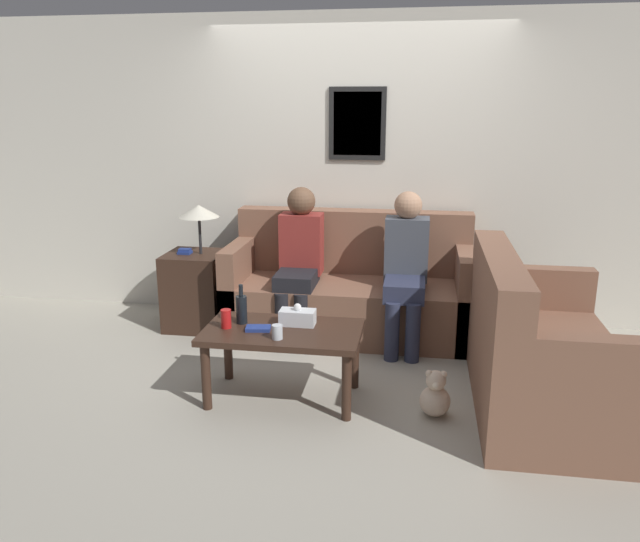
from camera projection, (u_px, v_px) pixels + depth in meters
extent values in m
plane|color=#ADA899|center=(342.00, 354.00, 4.81)|extent=(16.00, 16.00, 0.00)
cube|color=silver|center=(357.00, 171.00, 5.37)|extent=(9.00, 0.06, 2.60)
cube|color=black|center=(357.00, 124.00, 5.22)|extent=(0.48, 0.02, 0.60)
cube|color=beige|center=(357.00, 124.00, 5.22)|extent=(0.40, 0.01, 0.52)
cube|color=brown|center=(349.00, 308.00, 5.18)|extent=(1.99, 0.84, 0.45)
cube|color=brown|center=(354.00, 241.00, 5.35)|extent=(1.99, 0.20, 0.54)
cube|color=brown|center=(241.00, 285.00, 5.28)|extent=(0.14, 0.84, 0.75)
cube|color=brown|center=(464.00, 296.00, 5.00)|extent=(0.14, 0.84, 0.75)
cube|color=brown|center=(545.00, 375.00, 3.90)|extent=(0.84, 1.51, 0.45)
cube|color=brown|center=(498.00, 298.00, 3.82)|extent=(0.20, 1.51, 0.54)
cube|color=brown|center=(572.00, 405.00, 3.21)|extent=(0.84, 0.14, 0.75)
cube|color=brown|center=(529.00, 317.00, 4.51)|extent=(0.84, 0.14, 0.75)
cube|color=#382319|center=(282.00, 332.00, 3.98)|extent=(1.01, 0.58, 0.04)
cylinder|color=#382319|center=(206.00, 377.00, 3.90)|extent=(0.06, 0.06, 0.44)
cylinder|color=#382319|center=(347.00, 387.00, 3.76)|extent=(0.06, 0.06, 0.44)
cylinder|color=#382319|center=(228.00, 349.00, 4.33)|extent=(0.06, 0.06, 0.44)
cylinder|color=#382319|center=(355.00, 357.00, 4.20)|extent=(0.06, 0.06, 0.44)
cube|color=#382319|center=(196.00, 290.00, 5.31)|extent=(0.48, 0.48, 0.65)
cylinder|color=#262628|center=(200.00, 234.00, 5.17)|extent=(0.02, 0.02, 0.33)
cone|color=beige|center=(199.00, 211.00, 5.12)|extent=(0.33, 0.33, 0.10)
cube|color=navy|center=(185.00, 252.00, 5.21)|extent=(0.11, 0.09, 0.02)
cube|color=navy|center=(185.00, 250.00, 5.20)|extent=(0.10, 0.07, 0.02)
cylinder|color=black|center=(242.00, 310.00, 4.07)|extent=(0.07, 0.07, 0.18)
cylinder|color=black|center=(241.00, 290.00, 4.03)|extent=(0.03, 0.03, 0.08)
cylinder|color=silver|center=(277.00, 332.00, 3.81)|extent=(0.07, 0.07, 0.09)
cube|color=navy|center=(258.00, 328.00, 3.96)|extent=(0.17, 0.12, 0.02)
cylinder|color=red|center=(226.00, 319.00, 3.99)|extent=(0.07, 0.07, 0.12)
cube|color=silver|center=(298.00, 317.00, 4.05)|extent=(0.23, 0.12, 0.10)
sphere|color=white|center=(297.00, 307.00, 4.03)|extent=(0.05, 0.05, 0.05)
cube|color=black|center=(297.00, 280.00, 4.99)|extent=(0.31, 0.44, 0.14)
cylinder|color=black|center=(282.00, 321.00, 4.86)|extent=(0.11, 0.11, 0.45)
cylinder|color=black|center=(301.00, 322.00, 4.84)|extent=(0.11, 0.11, 0.45)
cube|color=maroon|center=(302.00, 244.00, 5.13)|extent=(0.34, 0.22, 0.50)
sphere|color=brown|center=(301.00, 201.00, 5.04)|extent=(0.23, 0.23, 0.23)
cube|color=#2D334C|center=(405.00, 288.00, 4.78)|extent=(0.31, 0.46, 0.14)
cylinder|color=#2D334C|center=(392.00, 332.00, 4.64)|extent=(0.11, 0.11, 0.45)
cylinder|color=#2D334C|center=(413.00, 333.00, 4.62)|extent=(0.11, 0.11, 0.45)
cube|color=#474C56|center=(407.00, 249.00, 4.93)|extent=(0.34, 0.22, 0.50)
sphere|color=tan|center=(408.00, 205.00, 4.84)|extent=(0.22, 0.22, 0.22)
sphere|color=beige|center=(435.00, 401.00, 3.85)|extent=(0.19, 0.19, 0.19)
sphere|color=beige|center=(436.00, 380.00, 3.81)|extent=(0.12, 0.12, 0.12)
sphere|color=beige|center=(429.00, 373.00, 3.81)|extent=(0.04, 0.04, 0.04)
sphere|color=beige|center=(444.00, 374.00, 3.79)|extent=(0.04, 0.04, 0.04)
sphere|color=#FFEAD1|center=(436.00, 385.00, 3.76)|extent=(0.05, 0.05, 0.05)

